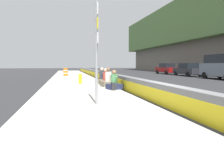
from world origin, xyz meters
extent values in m
plane|color=#2B2B2D|center=(0.00, 0.00, 0.00)|extent=(160.00, 160.00, 0.00)
cube|color=#B5B2A8|center=(0.00, 2.65, 0.07)|extent=(80.00, 4.40, 0.14)
cube|color=slate|center=(0.00, 0.00, 0.42)|extent=(76.00, 0.44, 0.85)
cube|color=gold|center=(0.00, 0.23, 0.38)|extent=(74.48, 0.01, 0.54)
cylinder|color=gray|center=(0.48, 2.38, 1.94)|extent=(0.09, 0.09, 3.60)
cube|color=white|center=(0.48, 2.36, 3.44)|extent=(0.44, 0.02, 0.36)
cube|color=black|center=(0.48, 2.34, 3.44)|extent=(0.30, 0.01, 0.10)
cube|color=yellow|center=(0.48, 2.36, 2.94)|extent=(0.44, 0.02, 0.36)
cube|color=black|center=(0.48, 2.34, 2.94)|extent=(0.30, 0.01, 0.10)
cube|color=white|center=(0.48, 2.36, 2.44)|extent=(0.44, 0.02, 0.36)
cube|color=black|center=(0.48, 2.34, 2.44)|extent=(0.30, 0.01, 0.10)
cylinder|color=gold|center=(8.25, 2.38, 0.50)|extent=(0.24, 0.24, 0.72)
cone|color=gray|center=(8.25, 2.38, 0.94)|extent=(0.26, 0.26, 0.16)
cylinder|color=gray|center=(8.25, 2.21, 0.54)|extent=(0.10, 0.12, 0.10)
cylinder|color=gray|center=(8.25, 2.55, 0.54)|extent=(0.10, 0.12, 0.10)
cube|color=#23284C|center=(4.57, 0.74, 0.29)|extent=(0.83, 0.91, 0.29)
cylinder|color=#4C8951|center=(4.57, 0.74, 0.71)|extent=(0.37, 0.37, 0.55)
sphere|color=#8E6647|center=(4.57, 0.74, 1.11)|extent=(0.24, 0.24, 0.24)
cylinder|color=#4C8951|center=(4.77, 0.79, 0.65)|extent=(0.31, 0.19, 0.49)
cylinder|color=#4C8951|center=(4.37, 0.69, 0.65)|extent=(0.31, 0.19, 0.49)
cube|color=#706651|center=(5.96, 0.78, 0.30)|extent=(0.87, 0.97, 0.32)
cylinder|color=beige|center=(5.96, 0.78, 0.77)|extent=(0.41, 0.41, 0.61)
sphere|color=brown|center=(5.96, 0.78, 1.21)|extent=(0.27, 0.27, 0.27)
cylinder|color=beige|center=(6.19, 0.81, 0.71)|extent=(0.33, 0.19, 0.54)
cylinder|color=beige|center=(5.74, 0.74, 0.71)|extent=(0.33, 0.19, 0.54)
cube|color=#706651|center=(7.07, 0.73, 0.29)|extent=(0.76, 0.87, 0.31)
cylinder|color=#AD3D33|center=(7.07, 0.73, 0.74)|extent=(0.39, 0.39, 0.58)
sphere|color=beige|center=(7.07, 0.73, 1.16)|extent=(0.26, 0.26, 0.26)
cylinder|color=#AD3D33|center=(7.29, 0.74, 0.68)|extent=(0.31, 0.16, 0.51)
cylinder|color=#AD3D33|center=(6.86, 0.71, 0.68)|extent=(0.31, 0.16, 0.51)
cube|color=#706651|center=(8.28, 0.77, 0.30)|extent=(0.72, 0.84, 0.31)
cylinder|color=#333842|center=(8.28, 0.77, 0.75)|extent=(0.40, 0.40, 0.59)
sphere|color=beige|center=(8.28, 0.77, 1.18)|extent=(0.26, 0.26, 0.26)
cylinder|color=#333842|center=(8.50, 0.77, 0.69)|extent=(0.30, 0.14, 0.52)
cylinder|color=#333842|center=(8.06, 0.77, 0.69)|extent=(0.30, 0.14, 0.52)
cube|color=#232328|center=(4.13, 0.90, 0.34)|extent=(0.32, 0.22, 0.40)
cube|color=#232328|center=(4.13, 0.76, 0.28)|extent=(0.22, 0.06, 0.20)
cylinder|color=orange|center=(18.69, 3.39, 0.61)|extent=(0.52, 0.52, 0.95)
cylinder|color=white|center=(18.69, 3.39, 0.80)|extent=(0.54, 0.54, 0.10)
cylinder|color=white|center=(18.69, 3.39, 0.47)|extent=(0.54, 0.54, 0.10)
cube|color=slate|center=(10.67, -12.05, 1.01)|extent=(5.17, 2.15, 1.30)
cylinder|color=black|center=(12.34, -11.17, 0.36)|extent=(0.73, 0.25, 0.72)
cylinder|color=black|center=(12.26, -13.05, 0.36)|extent=(0.73, 0.25, 0.72)
cube|color=#28282D|center=(17.16, -12.32, 0.69)|extent=(4.51, 1.83, 0.72)
cube|color=black|center=(17.06, -12.32, 1.38)|extent=(2.21, 1.64, 0.66)
cylinder|color=black|center=(18.61, -11.47, 0.33)|extent=(0.66, 0.22, 0.66)
cylinder|color=black|center=(18.59, -13.20, 0.33)|extent=(0.66, 0.22, 0.66)
cylinder|color=black|center=(15.73, -11.45, 0.33)|extent=(0.66, 0.22, 0.66)
cylinder|color=black|center=(15.71, -13.18, 0.33)|extent=(0.66, 0.22, 0.66)
cube|color=maroon|center=(22.77, -12.29, 0.69)|extent=(4.54, 1.90, 0.72)
cube|color=black|center=(22.67, -12.30, 1.38)|extent=(2.23, 1.67, 0.66)
cylinder|color=black|center=(24.20, -11.40, 0.33)|extent=(0.66, 0.23, 0.66)
cylinder|color=black|center=(24.23, -13.13, 0.33)|extent=(0.66, 0.23, 0.66)
cylinder|color=black|center=(21.32, -11.46, 0.33)|extent=(0.66, 0.23, 0.66)
cylinder|color=black|center=(21.35, -13.19, 0.33)|extent=(0.66, 0.23, 0.66)
camera|label=1|loc=(-6.48, 3.44, 1.54)|focal=32.37mm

